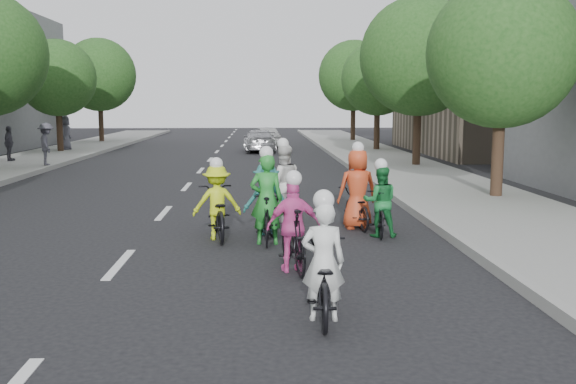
{
  "coord_description": "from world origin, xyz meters",
  "views": [
    {
      "loc": [
        2.33,
        -10.49,
        2.65
      ],
      "look_at": [
        2.86,
        1.4,
        1.0
      ],
      "focal_mm": 40.0,
      "sensor_mm": 36.0,
      "label": 1
    }
  ],
  "objects": [
    {
      "name": "ground",
      "position": [
        0.0,
        0.0,
        0.0
      ],
      "size": [
        120.0,
        120.0,
        0.0
      ],
      "primitive_type": "plane",
      "color": "black",
      "rests_on": "ground"
    },
    {
      "name": "cyclist_0",
      "position": [
        3.1,
        -2.82,
        0.54
      ],
      "size": [
        0.72,
        1.8,
        1.62
      ],
      "rotation": [
        0.0,
        0.0,
        3.08
      ],
      "color": "black",
      "rests_on": "ground"
    },
    {
      "name": "cyclist_2",
      "position": [
        1.5,
        1.99,
        0.59
      ],
      "size": [
        1.02,
        1.98,
        1.61
      ],
      "rotation": [
        0.0,
        0.0,
        3.3
      ],
      "color": "black",
      "rests_on": "ground"
    },
    {
      "name": "bldg_se",
      "position": [
        16.0,
        24.0,
        4.0
      ],
      "size": [
        10.0,
        14.0,
        8.0
      ],
      "primitive_type": "cube",
      "color": "gray",
      "rests_on": "ground"
    },
    {
      "name": "follow_car_trail",
      "position": [
        2.79,
        28.87,
        0.65
      ],
      "size": [
        1.96,
        3.96,
        1.3
      ],
      "primitive_type": "imported",
      "rotation": [
        0.0,
        0.0,
        3.26
      ],
      "color": "silver",
      "rests_on": "ground"
    },
    {
      "name": "cyclist_4",
      "position": [
        4.4,
        2.94,
        0.65
      ],
      "size": [
        0.9,
        1.67,
        1.85
      ],
      "rotation": [
        0.0,
        0.0,
        3.29
      ],
      "color": "black",
      "rests_on": "ground"
    },
    {
      "name": "cyclist_6",
      "position": [
        2.86,
        3.84,
        0.69
      ],
      "size": [
        0.94,
        1.59,
        1.89
      ],
      "rotation": [
        0.0,
        0.0,
        3.31
      ],
      "color": "black",
      "rests_on": "ground"
    },
    {
      "name": "tree_r_3",
      "position": [
        8.8,
        33.6,
        4.52
      ],
      "size": [
        4.8,
        4.8,
        6.93
      ],
      "color": "black",
      "rests_on": "ground"
    },
    {
      "name": "tree_r_2",
      "position": [
        8.8,
        24.6,
        3.96
      ],
      "size": [
        4.0,
        4.0,
        5.97
      ],
      "color": "black",
      "rests_on": "ground"
    },
    {
      "name": "cyclist_3",
      "position": [
        2.86,
        -0.52,
        0.6
      ],
      "size": [
        0.91,
        1.77,
        1.62
      ],
      "rotation": [
        0.0,
        0.0,
        3.3
      ],
      "color": "black",
      "rests_on": "ground"
    },
    {
      "name": "follow_car_lead",
      "position": [
        2.35,
        24.9,
        0.61
      ],
      "size": [
        1.91,
        4.26,
        1.21
      ],
      "primitive_type": "imported",
      "rotation": [
        0.0,
        0.0,
        3.19
      ],
      "color": "#B0B0B5",
      "rests_on": "ground"
    },
    {
      "name": "tree_r_1",
      "position": [
        8.8,
        15.6,
        4.52
      ],
      "size": [
        4.8,
        4.8,
        6.93
      ],
      "color": "black",
      "rests_on": "ground"
    },
    {
      "name": "spectator_2",
      "position": [
        -8.21,
        24.99,
        1.06
      ],
      "size": [
        0.65,
        0.94,
        1.82
      ],
      "primitive_type": "imported",
      "rotation": [
        0.0,
        0.0,
        1.48
      ],
      "color": "#52525F",
      "rests_on": "sidewalk_left"
    },
    {
      "name": "tree_r_0",
      "position": [
        8.8,
        6.6,
        3.96
      ],
      "size": [
        4.0,
        4.0,
        5.97
      ],
      "color": "black",
      "rests_on": "ground"
    },
    {
      "name": "cyclist_7",
      "position": [
        2.47,
        2.41,
        0.62
      ],
      "size": [
        1.03,
        1.64,
        1.61
      ],
      "rotation": [
        0.0,
        0.0,
        3.34
      ],
      "color": "black",
      "rests_on": "ground"
    },
    {
      "name": "cyclist_1",
      "position": [
        4.73,
        2.09,
        0.59
      ],
      "size": [
        0.74,
        1.58,
        1.57
      ],
      "rotation": [
        0.0,
        0.0,
        3.06
      ],
      "color": "black",
      "rests_on": "ground"
    },
    {
      "name": "tree_l_4",
      "position": [
        -8.2,
        24.0,
        3.96
      ],
      "size": [
        4.0,
        4.0,
        5.97
      ],
      "color": "black",
      "rests_on": "ground"
    },
    {
      "name": "spectator_0",
      "position": [
        -6.3,
        15.96,
        1.01
      ],
      "size": [
        1.01,
        1.27,
        1.72
      ],
      "primitive_type": "imported",
      "rotation": [
        0.0,
        0.0,
        1.96
      ],
      "color": "#4F4D5A",
      "rests_on": "sidewalk_left"
    },
    {
      "name": "curb_right",
      "position": [
        6.05,
        10.0,
        0.09
      ],
      "size": [
        0.18,
        80.0,
        0.18
      ],
      "primitive_type": "cube",
      "color": "#999993",
      "rests_on": "ground"
    },
    {
      "name": "sidewalk_right",
      "position": [
        8.0,
        10.0,
        0.07
      ],
      "size": [
        4.0,
        80.0,
        0.15
      ],
      "primitive_type": "cube",
      "color": "gray",
      "rests_on": "ground"
    },
    {
      "name": "tree_l_5",
      "position": [
        -8.2,
        33.0,
        4.52
      ],
      "size": [
        4.8,
        4.8,
        6.93
      ],
      "color": "black",
      "rests_on": "ground"
    },
    {
      "name": "cyclist_5",
      "position": [
        2.46,
        1.5,
        0.64
      ],
      "size": [
        0.63,
        1.55,
        1.86
      ],
      "rotation": [
        0.0,
        0.0,
        3.13
      ],
      "color": "black",
      "rests_on": "ground"
    },
    {
      "name": "spectator_1",
      "position": [
        -8.6,
        18.08,
        0.91
      ],
      "size": [
        0.39,
        0.9,
        1.52
      ],
      "primitive_type": "imported",
      "rotation": [
        0.0,
        0.0,
        1.59
      ],
      "color": "#4D4B58",
      "rests_on": "sidewalk_left"
    }
  ]
}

